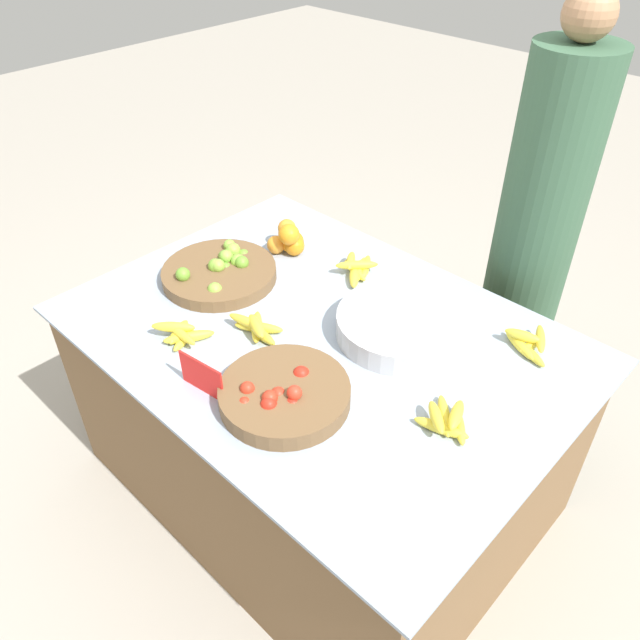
% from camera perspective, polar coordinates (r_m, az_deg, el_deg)
% --- Properties ---
extents(ground_plane, '(12.00, 12.00, 0.00)m').
position_cam_1_polar(ground_plane, '(2.54, 0.00, -14.40)').
color(ground_plane, '#ADA599').
extents(market_table, '(1.59, 1.14, 0.75)m').
position_cam_1_polar(market_table, '(2.25, 0.00, -8.56)').
color(market_table, brown).
rests_on(market_table, ground_plane).
extents(lime_bowl, '(0.41, 0.41, 0.09)m').
position_cam_1_polar(lime_bowl, '(2.25, -9.11, 4.38)').
color(lime_bowl, brown).
rests_on(lime_bowl, market_table).
extents(tomato_basket, '(0.37, 0.37, 0.09)m').
position_cam_1_polar(tomato_basket, '(1.75, -3.35, -6.77)').
color(tomato_basket, brown).
rests_on(tomato_basket, market_table).
extents(orange_pile, '(0.13, 0.13, 0.14)m').
position_cam_1_polar(orange_pile, '(2.36, -2.84, 7.34)').
color(orange_pile, orange).
rests_on(orange_pile, market_table).
extents(metal_bowl, '(0.40, 0.40, 0.08)m').
position_cam_1_polar(metal_bowl, '(1.98, 7.21, -0.49)').
color(metal_bowl, silver).
rests_on(metal_bowl, market_table).
extents(price_sign, '(0.16, 0.03, 0.11)m').
position_cam_1_polar(price_sign, '(1.79, -10.77, -5.09)').
color(price_sign, red).
rests_on(price_sign, market_table).
extents(banana_bunch_back_center, '(0.18, 0.16, 0.06)m').
position_cam_1_polar(banana_bunch_back_center, '(2.02, 18.52, -2.02)').
color(banana_bunch_back_center, yellow).
rests_on(banana_bunch_back_center, market_table).
extents(banana_bunch_front_left, '(0.17, 0.16, 0.06)m').
position_cam_1_polar(banana_bunch_front_left, '(1.72, 11.53, -8.98)').
color(banana_bunch_front_left, yellow).
rests_on(banana_bunch_front_left, market_table).
extents(banana_bunch_middle_left, '(0.17, 0.16, 0.06)m').
position_cam_1_polar(banana_bunch_middle_left, '(2.00, -12.53, -1.17)').
color(banana_bunch_middle_left, yellow).
rests_on(banana_bunch_middle_left, market_table).
extents(banana_bunch_front_center, '(0.20, 0.13, 0.06)m').
position_cam_1_polar(banana_bunch_front_center, '(1.98, -5.81, -0.66)').
color(banana_bunch_front_center, yellow).
rests_on(banana_bunch_front_center, market_table).
extents(banana_bunch_front_right, '(0.16, 0.21, 0.06)m').
position_cam_1_polar(banana_bunch_front_right, '(2.25, 3.47, 4.75)').
color(banana_bunch_front_right, yellow).
rests_on(banana_bunch_front_right, market_table).
extents(vendor_person, '(0.29, 0.29, 1.69)m').
position_cam_1_polar(vendor_person, '(2.42, 18.64, 5.54)').
color(vendor_person, '#385B42').
rests_on(vendor_person, ground_plane).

